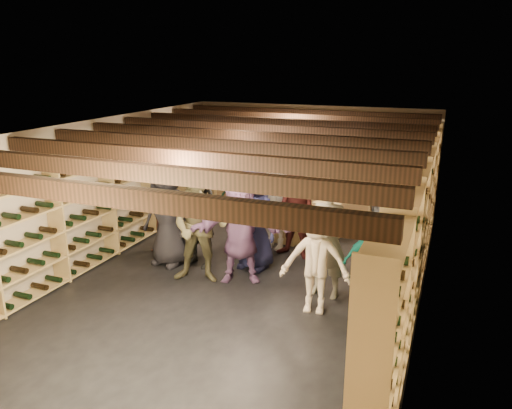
{
  "coord_description": "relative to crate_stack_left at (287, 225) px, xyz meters",
  "views": [
    {
      "loc": [
        2.96,
        -6.85,
        3.38
      ],
      "look_at": [
        0.15,
        0.2,
        1.16
      ],
      "focal_mm": 35.0,
      "sensor_mm": 36.0,
      "label": 1
    }
  ],
  "objects": [
    {
      "name": "wine_rack_back",
      "position": [
        -0.17,
        2.1,
        0.73
      ],
      "size": [
        4.7,
        0.3,
        2.15
      ],
      "color": "tan",
      "rests_on": "ground"
    },
    {
      "name": "person_2",
      "position": [
        -0.7,
        -2.16,
        0.57
      ],
      "size": [
        1.03,
        0.89,
        1.82
      ],
      "primitive_type": "imported",
      "rotation": [
        0.0,
        0.0,
        0.25
      ],
      "color": "brown",
      "rests_on": "ground"
    },
    {
      "name": "wine_rack_right",
      "position": [
        2.4,
        -1.73,
        0.74
      ],
      "size": [
        0.32,
        7.5,
        2.15
      ],
      "color": "tan",
      "rests_on": "ground"
    },
    {
      "name": "person_11",
      "position": [
        -0.14,
        -1.89,
        0.49
      ],
      "size": [
        1.62,
        1.0,
        1.67
      ],
      "primitive_type": "imported",
      "rotation": [
        0.0,
        0.0,
        0.35
      ],
      "color": "#835890",
      "rests_on": "ground"
    },
    {
      "name": "crate_stack_right",
      "position": [
        0.63,
        0.61,
        0.0
      ],
      "size": [
        0.59,
        0.5,
        0.68
      ],
      "rotation": [
        0.0,
        0.0,
        -0.41
      ],
      "color": "tan",
      "rests_on": "ground"
    },
    {
      "name": "person_12",
      "position": [
        2.01,
        -1.81,
        0.48
      ],
      "size": [
        0.84,
        0.59,
        1.64
      ],
      "primitive_type": "imported",
      "rotation": [
        0.0,
        0.0,
        -0.08
      ],
      "color": "#38373C",
      "rests_on": "ground"
    },
    {
      "name": "person_0",
      "position": [
        -1.54,
        -1.74,
        0.55
      ],
      "size": [
        0.96,
        0.71,
        1.78
      ],
      "primitive_type": "imported",
      "rotation": [
        0.0,
        0.0,
        -0.18
      ],
      "color": "black",
      "rests_on": "ground"
    },
    {
      "name": "ceiling",
      "position": [
        -0.17,
        -1.73,
        2.06
      ],
      "size": [
        5.5,
        8.0,
        0.01
      ],
      "primitive_type": "cube",
      "color": "beige",
      "rests_on": "walls"
    },
    {
      "name": "person_6",
      "position": [
        -0.13,
        -1.34,
        0.53
      ],
      "size": [
        0.92,
        0.66,
        1.74
      ],
      "primitive_type": "imported",
      "rotation": [
        0.0,
        0.0,
        -0.13
      ],
      "color": "#191B40",
      "rests_on": "ground"
    },
    {
      "name": "person_10",
      "position": [
        -0.65,
        -0.43,
        0.54
      ],
      "size": [
        1.06,
        0.51,
        1.76
      ],
      "primitive_type": "imported",
      "rotation": [
        0.0,
        0.0,
        0.08
      ],
      "color": "#20462C",
      "rests_on": "ground"
    },
    {
      "name": "person_1",
      "position": [
        -1.01,
        -1.59,
        0.61
      ],
      "size": [
        0.8,
        0.64,
        1.9
      ],
      "primitive_type": "imported",
      "rotation": [
        0.0,
        0.0,
        -0.31
      ],
      "color": "black",
      "rests_on": "ground"
    },
    {
      "name": "crate_loose",
      "position": [
        0.12,
        0.96,
        -0.25
      ],
      "size": [
        0.52,
        0.37,
        0.17
      ],
      "primitive_type": "cube",
      "rotation": [
        0.0,
        0.0,
        0.08
      ],
      "color": "tan",
      "rests_on": "ground"
    },
    {
      "name": "person_4",
      "position": [
        2.01,
        -2.36,
        0.4
      ],
      "size": [
        0.89,
        0.4,
        1.49
      ],
      "primitive_type": "imported",
      "rotation": [
        0.0,
        0.0,
        0.04
      ],
      "color": "#10796B",
      "rests_on": "ground"
    },
    {
      "name": "person_8",
      "position": [
        0.4,
        -0.66,
        0.44
      ],
      "size": [
        0.85,
        0.71,
        1.57
      ],
      "primitive_type": "imported",
      "rotation": [
        0.0,
        0.0,
        -0.17
      ],
      "color": "#451717",
      "rests_on": "ground"
    },
    {
      "name": "crate_stack_left",
      "position": [
        0.0,
        0.0,
        0.0
      ],
      "size": [
        0.55,
        0.42,
        0.68
      ],
      "rotation": [
        0.0,
        0.0,
        -0.19
      ],
      "color": "tan",
      "rests_on": "ground"
    },
    {
      "name": "person_7",
      "position": [
        1.25,
        -1.89,
        0.53
      ],
      "size": [
        0.68,
        0.49,
        1.74
      ],
      "primitive_type": "imported",
      "rotation": [
        0.0,
        0.0,
        -0.12
      ],
      "color": "gray",
      "rests_on": "ground"
    },
    {
      "name": "wine_rack_left",
      "position": [
        -2.74,
        -1.73,
        0.74
      ],
      "size": [
        0.32,
        7.5,
        2.15
      ],
      "color": "tan",
      "rests_on": "ground"
    },
    {
      "name": "ceiling_joists",
      "position": [
        -0.17,
        -1.73,
        1.92
      ],
      "size": [
        5.4,
        7.12,
        0.18
      ],
      "color": "black",
      "rests_on": "ground"
    },
    {
      "name": "person_5",
      "position": [
        -1.85,
        -1.29,
        0.42
      ],
      "size": [
        1.44,
        0.54,
        1.52
      ],
      "primitive_type": "imported",
      "rotation": [
        0.0,
        0.0,
        -0.07
      ],
      "color": "brown",
      "rests_on": "ground"
    },
    {
      "name": "person_9",
      "position": [
        -0.1,
        -0.43,
        0.48
      ],
      "size": [
        1.11,
        0.7,
        1.64
      ],
      "primitive_type": "imported",
      "rotation": [
        0.0,
        0.0,
        -0.08
      ],
      "color": "beige",
      "rests_on": "ground"
    },
    {
      "name": "ground",
      "position": [
        -0.17,
        -1.73,
        -0.34
      ],
      "size": [
        8.0,
        8.0,
        0.0
      ],
      "primitive_type": "plane",
      "color": "black",
      "rests_on": "ground"
    },
    {
      "name": "person_3",
      "position": [
        1.22,
        -2.47,
        0.41
      ],
      "size": [
        1.03,
        0.66,
        1.51
      ],
      "primitive_type": "imported",
      "rotation": [
        0.0,
        0.0,
        0.1
      ],
      "color": "beige",
      "rests_on": "ground"
    },
    {
      "name": "walls",
      "position": [
        -0.17,
        -1.73,
        0.86
      ],
      "size": [
        5.52,
        8.02,
        2.4
      ],
      "color": "#BDAC93",
      "rests_on": "ground"
    }
  ]
}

